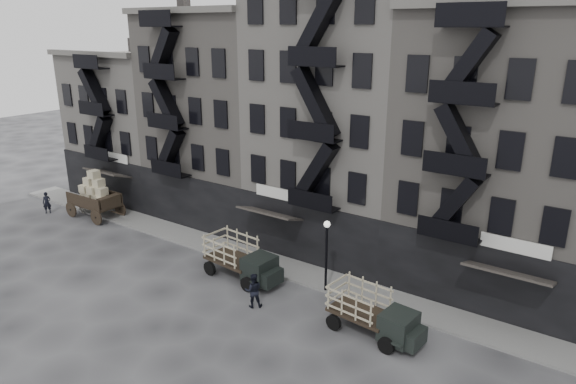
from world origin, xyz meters
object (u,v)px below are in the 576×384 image
Objects in this scene: horse at (87,205)px; wagon at (93,191)px; stake_truck_west at (241,256)px; pedestrian_mid at (253,290)px; pedestrian_west at (47,203)px; stake_truck_east at (373,310)px.

wagon reaches higher than horse.
stake_truck_west is at bearing -6.13° from wagon.
wagon is 0.85× the size of stake_truck_west.
pedestrian_mid is (19.65, -3.46, 0.19)m from horse.
wagon reaches higher than pedestrian_west.
stake_truck_east is 6.45m from pedestrian_mid.
horse is 0.37× the size of stake_truck_east.
stake_truck_east is 2.80× the size of pedestrian_west.
horse is 1.04× the size of pedestrian_west.
wagon is 2.51× the size of pedestrian_west.
wagon is 16.13m from stake_truck_west.
pedestrian_mid is (-6.31, -1.26, -0.39)m from stake_truck_east.
stake_truck_east is at bearing -0.58° from stake_truck_west.
stake_truck_west is at bearing -79.97° from pedestrian_mid.
horse is 3.22m from pedestrian_west.
wagon is 2.28× the size of pedestrian_mid.
horse is at bearing -178.88° from wagon.
wagon is 0.90× the size of stake_truck_east.
stake_truck_east reaches higher than pedestrian_mid.
pedestrian_mid is (2.62, -2.14, -0.47)m from stake_truck_west.
wagon is at bearing -179.79° from stake_truck_west.
pedestrian_mid is at bearing -53.24° from pedestrian_west.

